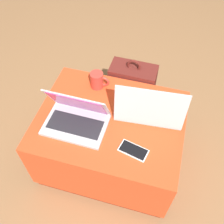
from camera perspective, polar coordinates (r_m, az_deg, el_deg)
ground_plane at (r=1.81m, az=-0.30°, el=-9.79°), size 14.00×14.00×0.00m
ottoman at (r=1.62m, az=-0.34°, el=-6.06°), size 0.81×0.64×0.44m
laptop_near at (r=1.40m, az=-7.75°, el=-1.16°), size 0.33×0.23×0.22m
laptop_far at (r=1.44m, az=8.17°, el=0.95°), size 0.38×0.27×0.25m
cell_phone at (r=1.33m, az=4.68°, el=-8.34°), size 0.16×0.10×0.01m
backpack at (r=1.86m, az=4.34°, el=4.22°), size 0.30×0.20×0.53m
coffee_mug at (r=1.57m, az=-3.17°, el=6.93°), size 0.12×0.08×0.10m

